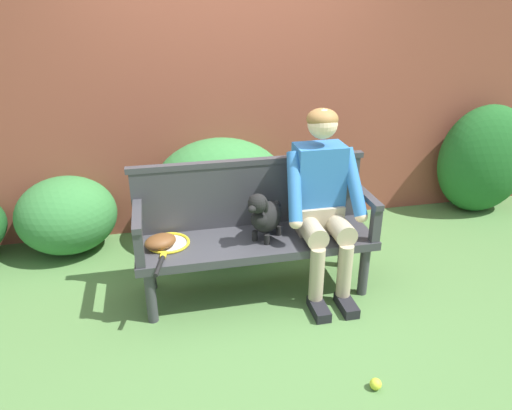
{
  "coord_description": "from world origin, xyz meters",
  "views": [
    {
      "loc": [
        -0.62,
        -2.87,
        2.02
      ],
      "look_at": [
        0.0,
        0.0,
        0.69
      ],
      "focal_mm": 33.6,
      "sensor_mm": 36.0,
      "label": 1
    }
  ],
  "objects_px": {
    "garden_bench": "(256,245)",
    "dog_on_bench": "(265,215)",
    "tennis_ball": "(376,384)",
    "person_seated": "(322,197)",
    "tennis_racket": "(168,245)",
    "baseball_glove": "(160,241)"
  },
  "relations": [
    {
      "from": "garden_bench",
      "to": "dog_on_bench",
      "type": "distance_m",
      "value": 0.25
    },
    {
      "from": "garden_bench",
      "to": "tennis_ball",
      "type": "bearing_deg",
      "value": -67.38
    },
    {
      "from": "person_seated",
      "to": "dog_on_bench",
      "type": "xyz_separation_m",
      "value": [
        -0.41,
        -0.02,
        -0.09
      ]
    },
    {
      "from": "garden_bench",
      "to": "tennis_ball",
      "type": "height_order",
      "value": "garden_bench"
    },
    {
      "from": "person_seated",
      "to": "tennis_racket",
      "type": "bearing_deg",
      "value": 178.82
    },
    {
      "from": "tennis_racket",
      "to": "person_seated",
      "type": "bearing_deg",
      "value": -1.18
    },
    {
      "from": "dog_on_bench",
      "to": "tennis_racket",
      "type": "xyz_separation_m",
      "value": [
        -0.66,
        0.04,
        -0.18
      ]
    },
    {
      "from": "baseball_glove",
      "to": "tennis_ball",
      "type": "xyz_separation_m",
      "value": [
        1.1,
        -1.07,
        -0.45
      ]
    },
    {
      "from": "tennis_racket",
      "to": "baseball_glove",
      "type": "height_order",
      "value": "baseball_glove"
    },
    {
      "from": "tennis_racket",
      "to": "baseball_glove",
      "type": "xyz_separation_m",
      "value": [
        -0.05,
        -0.01,
        0.04
      ]
    },
    {
      "from": "dog_on_bench",
      "to": "baseball_glove",
      "type": "distance_m",
      "value": 0.72
    },
    {
      "from": "tennis_racket",
      "to": "dog_on_bench",
      "type": "bearing_deg",
      "value": -3.85
    },
    {
      "from": "dog_on_bench",
      "to": "tennis_racket",
      "type": "bearing_deg",
      "value": 176.15
    },
    {
      "from": "tennis_racket",
      "to": "tennis_ball",
      "type": "xyz_separation_m",
      "value": [
        1.05,
        -1.07,
        -0.41
      ]
    },
    {
      "from": "tennis_racket",
      "to": "tennis_ball",
      "type": "height_order",
      "value": "tennis_racket"
    },
    {
      "from": "garden_bench",
      "to": "dog_on_bench",
      "type": "xyz_separation_m",
      "value": [
        0.05,
        -0.04,
        0.24
      ]
    },
    {
      "from": "dog_on_bench",
      "to": "baseball_glove",
      "type": "bearing_deg",
      "value": 176.88
    },
    {
      "from": "baseball_glove",
      "to": "garden_bench",
      "type": "bearing_deg",
      "value": -27.98
    },
    {
      "from": "tennis_racket",
      "to": "baseball_glove",
      "type": "relative_size",
      "value": 2.64
    },
    {
      "from": "garden_bench",
      "to": "tennis_racket",
      "type": "distance_m",
      "value": 0.61
    },
    {
      "from": "dog_on_bench",
      "to": "tennis_racket",
      "type": "distance_m",
      "value": 0.68
    },
    {
      "from": "person_seated",
      "to": "tennis_racket",
      "type": "height_order",
      "value": "person_seated"
    }
  ]
}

